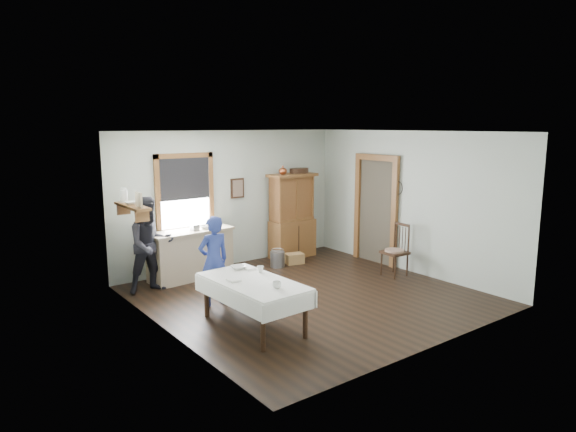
% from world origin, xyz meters
% --- Properties ---
extents(room, '(5.01, 5.01, 2.70)m').
position_xyz_m(room, '(0.00, 0.00, 1.35)').
color(room, black).
rests_on(room, ground).
extents(window, '(1.18, 0.07, 1.48)m').
position_xyz_m(window, '(-1.00, 2.46, 1.63)').
color(window, white).
rests_on(window, room).
extents(doorway, '(0.09, 1.14, 2.22)m').
position_xyz_m(doorway, '(2.46, 0.85, 1.16)').
color(doorway, '#453E31').
rests_on(doorway, room).
extents(wall_shelf, '(0.24, 1.00, 0.44)m').
position_xyz_m(wall_shelf, '(-2.37, 1.54, 1.57)').
color(wall_shelf, brown).
rests_on(wall_shelf, room).
extents(framed_picture, '(0.30, 0.04, 0.40)m').
position_xyz_m(framed_picture, '(0.15, 2.46, 1.55)').
color(framed_picture, '#371F13').
rests_on(framed_picture, room).
extents(rug_beater, '(0.01, 0.27, 0.27)m').
position_xyz_m(rug_beater, '(2.45, 0.30, 1.72)').
color(rug_beater, black).
rests_on(rug_beater, room).
extents(work_counter, '(1.63, 0.74, 0.91)m').
position_xyz_m(work_counter, '(-1.10, 2.10, 0.45)').
color(work_counter, tan).
rests_on(work_counter, room).
extents(china_hutch, '(1.06, 0.52, 1.79)m').
position_xyz_m(china_hutch, '(1.34, 2.21, 0.90)').
color(china_hutch, brown).
rests_on(china_hutch, room).
extents(dining_table, '(0.96, 1.73, 0.68)m').
position_xyz_m(dining_table, '(-1.47, -0.56, 0.34)').
color(dining_table, white).
rests_on(dining_table, room).
extents(spindle_chair, '(0.49, 0.49, 0.99)m').
position_xyz_m(spindle_chair, '(2.03, -0.06, 0.50)').
color(spindle_chair, '#371F13').
rests_on(spindle_chair, room).
extents(pail, '(0.32, 0.32, 0.31)m').
position_xyz_m(pail, '(0.62, 1.75, 0.16)').
color(pail, gray).
rests_on(pail, room).
extents(wicker_basket, '(0.41, 0.34, 0.21)m').
position_xyz_m(wicker_basket, '(1.04, 1.74, 0.11)').
color(wicker_basket, '#9D7947').
rests_on(wicker_basket, room).
extents(woman_blue, '(0.48, 0.32, 1.32)m').
position_xyz_m(woman_blue, '(-1.46, 0.58, 0.66)').
color(woman_blue, navy).
rests_on(woman_blue, room).
extents(figure_dark, '(0.76, 0.60, 1.51)m').
position_xyz_m(figure_dark, '(-1.99, 1.80, 0.76)').
color(figure_dark, black).
rests_on(figure_dark, room).
extents(table_cup_a, '(0.15, 0.15, 0.09)m').
position_xyz_m(table_cup_a, '(-1.40, -1.03, 0.72)').
color(table_cup_a, white).
rests_on(table_cup_a, dining_table).
extents(table_cup_b, '(0.12, 0.12, 0.09)m').
position_xyz_m(table_cup_b, '(-1.16, -0.28, 0.73)').
color(table_cup_b, white).
rests_on(table_cup_b, dining_table).
extents(table_bowl, '(0.26, 0.26, 0.06)m').
position_xyz_m(table_bowl, '(-1.33, 0.05, 0.71)').
color(table_bowl, white).
rests_on(table_bowl, dining_table).
extents(counter_book, '(0.17, 0.23, 0.02)m').
position_xyz_m(counter_book, '(-0.85, 2.09, 0.92)').
color(counter_book, '#755D4E').
rests_on(counter_book, work_counter).
extents(counter_bowl, '(0.24, 0.24, 0.06)m').
position_xyz_m(counter_bowl, '(-0.82, 2.02, 0.94)').
color(counter_bowl, white).
rests_on(counter_bowl, work_counter).
extents(shelf_bowl, '(0.22, 0.22, 0.05)m').
position_xyz_m(shelf_bowl, '(-2.37, 1.55, 1.60)').
color(shelf_bowl, white).
rests_on(shelf_bowl, wall_shelf).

